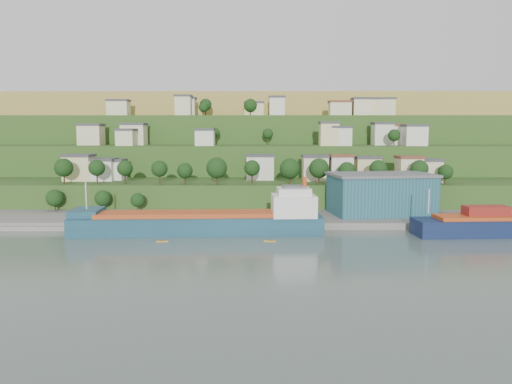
{
  "coord_description": "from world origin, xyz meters",
  "views": [
    {
      "loc": [
        2.68,
        -123.69,
        27.59
      ],
      "look_at": [
        2.13,
        15.0,
        10.86
      ],
      "focal_mm": 35.0,
      "sensor_mm": 36.0,
      "label": 1
    }
  ],
  "objects_px": {
    "cargo_ship_near": "(206,224)",
    "caravan": "(80,217)",
    "kayak_orange": "(162,241)",
    "warehouse": "(381,194)"
  },
  "relations": [
    {
      "from": "warehouse",
      "to": "kayak_orange",
      "type": "relative_size",
      "value": 11.01
    },
    {
      "from": "cargo_ship_near",
      "to": "warehouse",
      "type": "height_order",
      "value": "cargo_ship_near"
    },
    {
      "from": "caravan",
      "to": "kayak_orange",
      "type": "relative_size",
      "value": 1.82
    },
    {
      "from": "warehouse",
      "to": "caravan",
      "type": "xyz_separation_m",
      "value": [
        -90.99,
        -9.21,
        -5.95
      ]
    },
    {
      "from": "cargo_ship_near",
      "to": "kayak_orange",
      "type": "xyz_separation_m",
      "value": [
        -9.9,
        -10.22,
        -2.57
      ]
    },
    {
      "from": "caravan",
      "to": "kayak_orange",
      "type": "xyz_separation_m",
      "value": [
        28.45,
        -21.99,
        -2.26
      ]
    },
    {
      "from": "cargo_ship_near",
      "to": "caravan",
      "type": "xyz_separation_m",
      "value": [
        -38.35,
        11.78,
        -0.31
      ]
    },
    {
      "from": "cargo_ship_near",
      "to": "caravan",
      "type": "bearing_deg",
      "value": 160.08
    },
    {
      "from": "warehouse",
      "to": "caravan",
      "type": "relative_size",
      "value": 6.05
    },
    {
      "from": "caravan",
      "to": "cargo_ship_near",
      "type": "bearing_deg",
      "value": -29.78
    }
  ]
}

